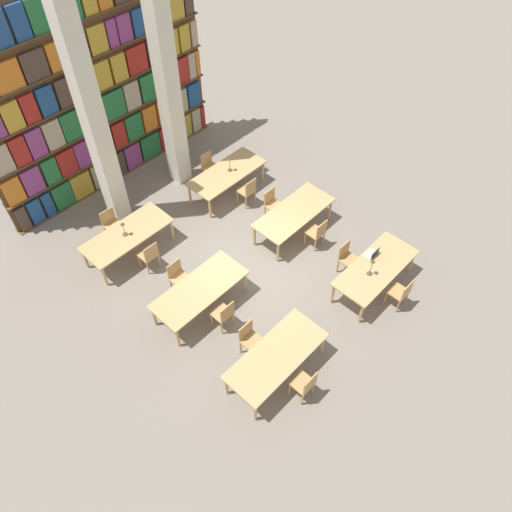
{
  "coord_description": "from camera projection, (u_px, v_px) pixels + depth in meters",
  "views": [
    {
      "loc": [
        -5.62,
        -5.58,
        9.76
      ],
      "look_at": [
        0.0,
        -0.25,
        0.65
      ],
      "focal_mm": 35.0,
      "sensor_mm": 36.0,
      "label": 1
    }
  ],
  "objects": [
    {
      "name": "chair_3",
      "position": [
        347.0,
        257.0,
        12.14
      ],
      "size": [
        0.42,
        0.4,
        0.89
      ],
      "rotation": [
        0.0,
        0.0,
        3.14
      ],
      "color": "tan",
      "rests_on": "ground_plane"
    },
    {
      "name": "chair_5",
      "position": [
        179.0,
        276.0,
        11.76
      ],
      "size": [
        0.42,
        0.4,
        0.89
      ],
      "rotation": [
        0.0,
        0.0,
        3.14
      ],
      "color": "tan",
      "rests_on": "ground_plane"
    },
    {
      "name": "laptop",
      "position": [
        372.0,
        254.0,
        11.86
      ],
      "size": [
        0.32,
        0.22,
        0.21
      ],
      "rotation": [
        0.0,
        0.0,
        3.14
      ],
      "color": "silver",
      "rests_on": "reading_table_1"
    },
    {
      "name": "bookshelf_bank",
      "position": [
        100.0,
        93.0,
        12.89
      ],
      "size": [
        6.76,
        0.35,
        5.5
      ],
      "color": "brown",
      "rests_on": "ground_plane"
    },
    {
      "name": "chair_11",
      "position": [
        210.0,
        166.0,
        14.39
      ],
      "size": [
        0.42,
        0.4,
        0.89
      ],
      "rotation": [
        0.0,
        0.0,
        3.14
      ],
      "color": "tan",
      "rests_on": "ground_plane"
    },
    {
      "name": "chair_10",
      "position": [
        248.0,
        191.0,
        13.7
      ],
      "size": [
        0.42,
        0.4,
        0.89
      ],
      "color": "tan",
      "rests_on": "ground_plane"
    },
    {
      "name": "pillar_left",
      "position": [
        94.0,
        123.0,
        11.48
      ],
      "size": [
        0.46,
        0.46,
        6.0
      ],
      "color": "silver",
      "rests_on": "ground_plane"
    },
    {
      "name": "chair_7",
      "position": [
        273.0,
        204.0,
        13.37
      ],
      "size": [
        0.42,
        0.4,
        0.89
      ],
      "rotation": [
        0.0,
        0.0,
        3.14
      ],
      "color": "tan",
      "rests_on": "ground_plane"
    },
    {
      "name": "chair_9",
      "position": [
        112.0,
        224.0,
        12.88
      ],
      "size": [
        0.42,
        0.4,
        0.89
      ],
      "rotation": [
        0.0,
        0.0,
        3.14
      ],
      "color": "tan",
      "rests_on": "ground_plane"
    },
    {
      "name": "reading_table_1",
      "position": [
        376.0,
        269.0,
        11.7
      ],
      "size": [
        2.27,
        0.97,
        0.72
      ],
      "color": "tan",
      "rests_on": "ground_plane"
    },
    {
      "name": "desk_lamp_2",
      "position": [
        230.0,
        162.0,
        13.66
      ],
      "size": [
        0.14,
        0.14,
        0.46
      ],
      "color": "brown",
      "rests_on": "reading_table_5"
    },
    {
      "name": "chair_1",
      "position": [
        250.0,
        338.0,
        10.67
      ],
      "size": [
        0.42,
        0.4,
        0.89
      ],
      "rotation": [
        0.0,
        0.0,
        3.14
      ],
      "color": "tan",
      "rests_on": "ground_plane"
    },
    {
      "name": "reading_table_0",
      "position": [
        276.0,
        357.0,
        10.2
      ],
      "size": [
        2.27,
        0.97,
        0.72
      ],
      "color": "tan",
      "rests_on": "ground_plane"
    },
    {
      "name": "desk_lamp_0",
      "position": [
        372.0,
        265.0,
        11.26
      ],
      "size": [
        0.14,
        0.14,
        0.5
      ],
      "color": "brown",
      "rests_on": "reading_table_1"
    },
    {
      "name": "chair_2",
      "position": [
        401.0,
        292.0,
        11.46
      ],
      "size": [
        0.42,
        0.4,
        0.89
      ],
      "color": "tan",
      "rests_on": "ground_plane"
    },
    {
      "name": "reading_table_5",
      "position": [
        227.0,
        174.0,
        13.9
      ],
      "size": [
        2.27,
        0.97,
        0.72
      ],
      "color": "tan",
      "rests_on": "ground_plane"
    },
    {
      "name": "chair_8",
      "position": [
        149.0,
        255.0,
        12.2
      ],
      "size": [
        0.42,
        0.4,
        0.89
      ],
      "color": "tan",
      "rests_on": "ground_plane"
    },
    {
      "name": "desk_lamp_1",
      "position": [
        123.0,
        227.0,
        12.1
      ],
      "size": [
        0.14,
        0.14,
        0.42
      ],
      "color": "brown",
      "rests_on": "reading_table_4"
    },
    {
      "name": "reading_table_4",
      "position": [
        127.0,
        235.0,
        12.39
      ],
      "size": [
        2.27,
        0.97,
        0.72
      ],
      "color": "tan",
      "rests_on": "ground_plane"
    },
    {
      "name": "chair_4",
      "position": [
        224.0,
        314.0,
        11.08
      ],
      "size": [
        0.42,
        0.4,
        0.89
      ],
      "color": "tan",
      "rests_on": "ground_plane"
    },
    {
      "name": "chair_6",
      "position": [
        317.0,
        232.0,
        12.69
      ],
      "size": [
        0.42,
        0.4,
        0.89
      ],
      "color": "tan",
      "rests_on": "ground_plane"
    },
    {
      "name": "chair_0",
      "position": [
        305.0,
        384.0,
        9.99
      ],
      "size": [
        0.42,
        0.4,
        0.89
      ],
      "color": "tan",
      "rests_on": "ground_plane"
    },
    {
      "name": "pillar_center",
      "position": [
        168.0,
        86.0,
        12.52
      ],
      "size": [
        0.46,
        0.46,
        6.0
      ],
      "color": "silver",
      "rests_on": "ground_plane"
    },
    {
      "name": "ground_plane",
      "position": [
        249.0,
        268.0,
        12.56
      ],
      "size": [
        40.0,
        40.0,
        0.0
      ],
      "primitive_type": "plane",
      "color": "gray"
    },
    {
      "name": "reading_table_3",
      "position": [
        294.0,
        214.0,
        12.88
      ],
      "size": [
        2.27,
        0.97,
        0.72
      ],
      "color": "tan",
      "rests_on": "ground_plane"
    },
    {
      "name": "reading_table_2",
      "position": [
        200.0,
        290.0,
        11.29
      ],
      "size": [
        2.27,
        0.97,
        0.72
      ],
      "color": "tan",
      "rests_on": "ground_plane"
    }
  ]
}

